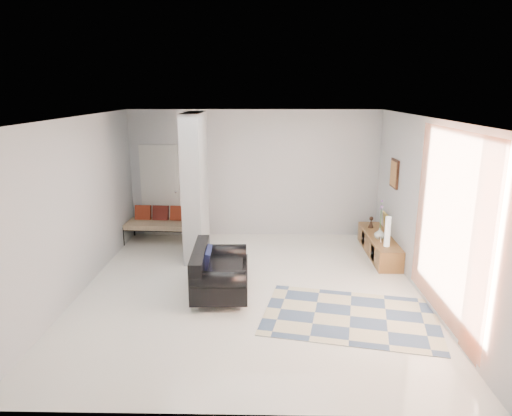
{
  "coord_description": "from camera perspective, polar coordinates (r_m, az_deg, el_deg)",
  "views": [
    {
      "loc": [
        0.25,
        -6.96,
        3.21
      ],
      "look_at": [
        0.09,
        0.6,
        1.24
      ],
      "focal_mm": 32.0,
      "sensor_mm": 36.0,
      "label": 1
    }
  ],
  "objects": [
    {
      "name": "cylinder_lamp",
      "position": [
        8.72,
        16.13,
        -2.85
      ],
      "size": [
        0.1,
        0.1,
        0.56
      ],
      "primitive_type": "cylinder",
      "color": "white",
      "rests_on": "media_console"
    },
    {
      "name": "wall_left",
      "position": [
        7.79,
        -21.48,
        0.13
      ],
      "size": [
        0.0,
        6.0,
        6.0
      ],
      "primitive_type": "plane",
      "rotation": [
        1.57,
        0.0,
        1.57
      ],
      "color": "#BBBCBF",
      "rests_on": "ground"
    },
    {
      "name": "wall_front",
      "position": [
        4.36,
        -2.2,
        -9.93
      ],
      "size": [
        6.0,
        0.0,
        6.0
      ],
      "primitive_type": "plane",
      "rotation": [
        -1.57,
        0.0,
        0.0
      ],
      "color": "#BBBCBF",
      "rests_on": "ground"
    },
    {
      "name": "vase",
      "position": [
        9.16,
        15.2,
        -3.09
      ],
      "size": [
        0.22,
        0.22,
        0.21
      ],
      "primitive_type": "imported",
      "rotation": [
        0.0,
        0.0,
        0.09
      ],
      "color": "silver",
      "rests_on": "media_console"
    },
    {
      "name": "ceiling",
      "position": [
        6.97,
        -0.86,
        11.23
      ],
      "size": [
        6.0,
        6.0,
        0.0
      ],
      "primitive_type": "plane",
      "rotation": [
        3.14,
        0.0,
        0.0
      ],
      "color": "white",
      "rests_on": "wall_back"
    },
    {
      "name": "daybed",
      "position": [
        10.08,
        -11.31,
        -1.78
      ],
      "size": [
        1.74,
        0.81,
        0.77
      ],
      "rotation": [
        0.0,
        0.0,
        -0.06
      ],
      "color": "black",
      "rests_on": "floor"
    },
    {
      "name": "curtain",
      "position": [
        6.53,
        22.93,
        -2.21
      ],
      "size": [
        0.0,
        2.55,
        2.55
      ],
      "primitive_type": "plane",
      "rotation": [
        1.57,
        0.0,
        1.57
      ],
      "color": "#FF7943",
      "rests_on": "wall_right"
    },
    {
      "name": "wall_right",
      "position": [
        7.61,
        20.35,
        -0.09
      ],
      "size": [
        0.0,
        6.0,
        6.0
      ],
      "primitive_type": "plane",
      "rotation": [
        1.57,
        0.0,
        -1.57
      ],
      "color": "#BBBCBF",
      "rests_on": "ground"
    },
    {
      "name": "loveseat",
      "position": [
        7.44,
        -4.89,
        -7.98
      ],
      "size": [
        0.92,
        1.51,
        0.76
      ],
      "rotation": [
        0.0,
        0.0,
        0.04
      ],
      "color": "silver",
      "rests_on": "floor"
    },
    {
      "name": "media_console",
      "position": [
        9.44,
        15.1,
        -4.49
      ],
      "size": [
        0.45,
        1.97,
        0.8
      ],
      "color": "brown",
      "rests_on": "floor"
    },
    {
      "name": "wall_art",
      "position": [
        9.14,
        16.92,
        4.13
      ],
      "size": [
        0.04,
        0.45,
        0.55
      ],
      "primitive_type": "cube",
      "color": "black",
      "rests_on": "wall_right"
    },
    {
      "name": "partition_column",
      "position": [
        8.85,
        -7.6,
        2.66
      ],
      "size": [
        0.35,
        1.2,
        2.8
      ],
      "primitive_type": "cube",
      "color": "#9BA0A2",
      "rests_on": "floor"
    },
    {
      "name": "wall_back",
      "position": [
        10.12,
        -0.23,
        4.29
      ],
      "size": [
        6.0,
        0.0,
        6.0
      ],
      "primitive_type": "plane",
      "rotation": [
        1.57,
        0.0,
        0.0
      ],
      "color": "#BBBCBF",
      "rests_on": "ground"
    },
    {
      "name": "area_rug",
      "position": [
        6.96,
        11.69,
        -13.12
      ],
      "size": [
        2.76,
        2.11,
        0.01
      ],
      "primitive_type": "cube",
      "rotation": [
        0.0,
        0.0,
        -0.2
      ],
      "color": "beige",
      "rests_on": "floor"
    },
    {
      "name": "hallway_door",
      "position": [
        10.42,
        -11.86,
        2.15
      ],
      "size": [
        0.85,
        0.06,
        2.04
      ],
      "primitive_type": "cube",
      "color": "silver",
      "rests_on": "floor"
    },
    {
      "name": "floor",
      "position": [
        7.66,
        -0.78,
        -10.16
      ],
      "size": [
        6.0,
        6.0,
        0.0
      ],
      "primitive_type": "plane",
      "color": "white",
      "rests_on": "ground"
    },
    {
      "name": "bronze_figurine",
      "position": [
        9.85,
        14.19,
        -1.72
      ],
      "size": [
        0.13,
        0.13,
        0.24
      ],
      "primitive_type": null,
      "rotation": [
        0.0,
        0.0,
        0.1
      ],
      "color": "black",
      "rests_on": "media_console"
    }
  ]
}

